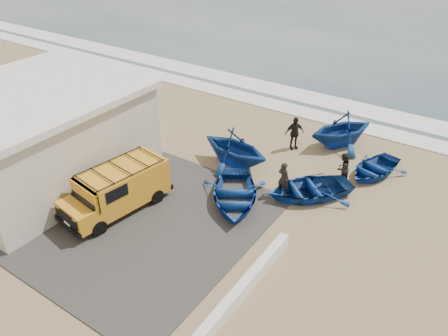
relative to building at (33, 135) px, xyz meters
The scene contains 16 objects.
ground 8.06m from the building, 14.93° to the left, with size 160.00×160.00×0.00m, color #957D56.
slab 5.90m from the building, ahead, with size 12.00×10.00×0.05m, color #403D3A.
ocean 58.52m from the building, 82.63° to the left, with size 180.00×88.00×0.01m, color #385166.
surf_line 16.02m from the building, 61.82° to the left, with size 180.00×1.60×0.06m, color white.
surf_wash 18.25m from the building, 65.56° to the left, with size 180.00×2.20×0.04m, color white.
building is the anchor object (origin of this frame).
parapet 12.68m from the building, ahead, with size 0.35×6.00×0.55m, color silver.
van 5.50m from the building, ahead, with size 2.58×5.00×2.04m.
boat_near_left 10.03m from the building, 19.37° to the left, with size 2.99×4.19×0.87m, color #134197.
boat_near_right 13.28m from the building, 25.32° to the left, with size 2.84×3.97×0.82m, color #134197.
boat_mid_left 9.75m from the building, 38.94° to the left, with size 3.29×3.81×2.01m, color #134197.
boat_mid_right 16.64m from the building, 33.59° to the left, with size 2.41×3.37×0.70m, color #134197.
boat_far_left 15.85m from the building, 44.67° to the left, with size 3.32×3.84×2.03m, color #134197.
fisherman_front 12.03m from the building, 25.23° to the left, with size 0.61×0.40×1.69m, color black.
fisherman_middle 14.85m from the building, 30.98° to the left, with size 0.76×0.59×1.56m, color black.
fisherman_back 13.22m from the building, 45.29° to the left, with size 1.09×0.45×1.86m, color black.
Camera 1 is at (10.38, -12.24, 11.67)m, focal length 35.00 mm.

